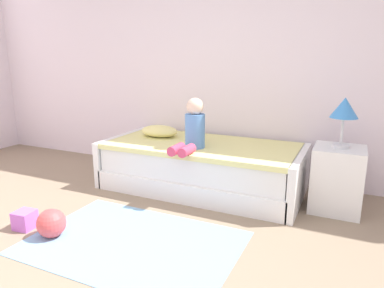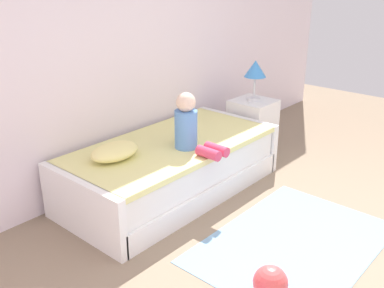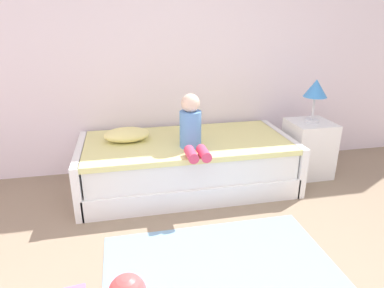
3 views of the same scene
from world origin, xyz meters
TOP-DOWN VIEW (x-y plane):
  - wall_rear at (0.00, 2.60)m, footprint 7.20×0.10m
  - bed at (-0.02, 2.00)m, footprint 2.11×1.00m
  - nightstand at (1.33, 2.01)m, footprint 0.44×0.44m
  - table_lamp at (1.33, 2.01)m, footprint 0.24×0.24m
  - child_figure at (-0.02, 1.77)m, footprint 0.20×0.51m
  - pillow at (-0.60, 2.10)m, footprint 0.44×0.30m
  - area_rug at (-0.03, 0.70)m, footprint 1.60×1.10m

SIDE VIEW (x-z plane):
  - area_rug at x=-0.03m, z-range 0.00..0.01m
  - bed at x=-0.02m, z-range 0.00..0.50m
  - nightstand at x=1.33m, z-range 0.00..0.60m
  - pillow at x=-0.60m, z-range 0.50..0.63m
  - child_figure at x=-0.02m, z-range 0.45..0.96m
  - table_lamp at x=1.33m, z-range 0.71..1.16m
  - wall_rear at x=0.00m, z-range 0.00..2.90m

